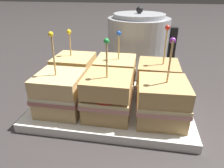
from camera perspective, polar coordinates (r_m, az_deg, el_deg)
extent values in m
plane|color=#383333|center=(0.45, 0.00, -6.99)|extent=(6.00, 6.00, 0.00)
cube|color=white|center=(0.45, 0.00, -6.46)|extent=(0.33, 0.22, 0.01)
cube|color=white|center=(0.45, 0.00, -5.49)|extent=(0.33, 0.22, 0.01)
cube|color=#DBB77A|center=(0.42, -14.13, -5.21)|extent=(0.09, 0.09, 0.03)
cube|color=#B26B60|center=(0.41, -14.44, -2.81)|extent=(0.09, 0.09, 0.01)
cube|color=beige|center=(0.41, -14.55, -1.93)|extent=(0.09, 0.09, 0.01)
cube|color=#E8C281|center=(0.40, -14.86, 0.53)|extent=(0.09, 0.09, 0.03)
cylinder|color=tan|center=(0.38, -16.27, 7.24)|extent=(0.00, 0.01, 0.09)
sphere|color=yellow|center=(0.37, -17.11, 13.47)|extent=(0.01, 0.01, 0.01)
cube|color=tan|center=(0.40, -1.17, -6.57)|extent=(0.09, 0.09, 0.03)
cube|color=tan|center=(0.39, -1.20, -4.04)|extent=(0.09, 0.09, 0.01)
cube|color=beige|center=(0.38, -1.21, -3.11)|extent=(0.09, 0.09, 0.01)
cylinder|color=red|center=(0.37, -1.66, -3.56)|extent=(0.06, 0.06, 0.00)
cube|color=tan|center=(0.37, -1.24, 0.04)|extent=(0.09, 0.09, 0.03)
cylinder|color=tan|center=(0.35, -0.70, 6.14)|extent=(0.00, 0.01, 0.08)
sphere|color=green|center=(0.34, -0.74, 12.12)|extent=(0.01, 0.01, 0.01)
cube|color=tan|center=(0.39, 13.64, -7.78)|extent=(0.09, 0.09, 0.03)
cube|color=tan|center=(0.38, 13.96, -5.26)|extent=(0.10, 0.10, 0.01)
cube|color=beige|center=(0.38, 14.08, -4.33)|extent=(0.09, 0.09, 0.01)
cube|color=tan|center=(0.37, 14.41, -1.73)|extent=(0.09, 0.09, 0.03)
cylinder|color=tan|center=(0.35, 16.08, 5.16)|extent=(0.00, 0.01, 0.09)
sphere|color=purple|center=(0.33, 16.98, 11.81)|extent=(0.01, 0.01, 0.01)
cube|color=tan|center=(0.50, -10.32, 0.47)|extent=(0.09, 0.09, 0.03)
cube|color=tan|center=(0.49, -10.51, 2.58)|extent=(0.09, 0.09, 0.01)
cube|color=beige|center=(0.49, -10.58, 3.35)|extent=(0.09, 0.09, 0.01)
cylinder|color=red|center=(0.48, -11.23, 3.22)|extent=(0.05, 0.05, 0.00)
cube|color=#E0B771|center=(0.48, -10.81, 5.92)|extent=(0.09, 0.09, 0.03)
cylinder|color=tan|center=(0.48, -11.85, 10.66)|extent=(0.00, 0.01, 0.07)
sphere|color=yellow|center=(0.47, -12.22, 14.39)|extent=(0.01, 0.01, 0.01)
cube|color=tan|center=(0.48, 0.89, -0.34)|extent=(0.09, 0.09, 0.03)
cube|color=tan|center=(0.47, 0.90, 1.86)|extent=(0.09, 0.09, 0.01)
cube|color=beige|center=(0.47, 0.91, 2.66)|extent=(0.09, 0.09, 0.01)
cylinder|color=red|center=(0.45, 0.62, 2.50)|extent=(0.07, 0.07, 0.00)
cube|color=#E0B771|center=(0.46, 0.93, 5.35)|extent=(0.09, 0.09, 0.03)
cylinder|color=tan|center=(0.44, 1.88, 10.09)|extent=(0.00, 0.00, 0.07)
sphere|color=blue|center=(0.43, 1.94, 14.27)|extent=(0.01, 0.01, 0.01)
cube|color=tan|center=(0.47, 12.51, -1.35)|extent=(0.09, 0.09, 0.03)
cube|color=tan|center=(0.47, 12.75, 0.85)|extent=(0.09, 0.09, 0.01)
cube|color=beige|center=(0.46, 12.84, 1.66)|extent=(0.09, 0.09, 0.01)
cube|color=tan|center=(0.46, 13.08, 3.89)|extent=(0.09, 0.09, 0.03)
cylinder|color=tan|center=(0.44, 14.92, 9.75)|extent=(0.00, 0.00, 0.09)
sphere|color=red|center=(0.43, 15.60, 15.28)|extent=(0.01, 0.01, 0.01)
cylinder|color=#B7BABF|center=(0.65, 7.33, 11.08)|extent=(0.19, 0.19, 0.16)
cylinder|color=#B7BABF|center=(0.63, 7.80, 18.80)|extent=(0.15, 0.15, 0.01)
sphere|color=black|center=(0.63, 7.90, 20.24)|extent=(0.02, 0.02, 0.02)
cube|color=black|center=(0.65, 16.88, 10.99)|extent=(0.02, 0.02, 0.10)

